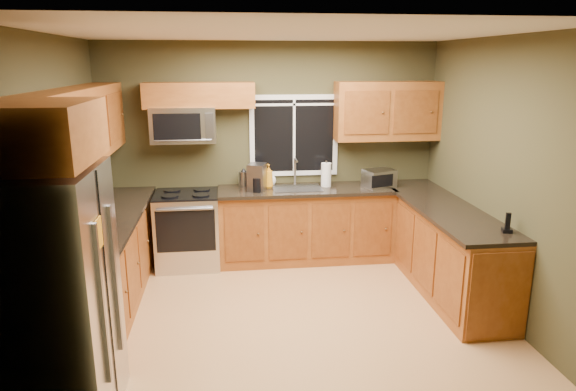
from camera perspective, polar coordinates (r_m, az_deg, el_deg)
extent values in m
plane|color=tan|center=(5.25, -0.09, -13.24)|extent=(4.20, 4.20, 0.00)
plane|color=white|center=(4.64, -0.10, 17.68)|extent=(4.20, 4.20, 0.00)
plane|color=#3C3920|center=(6.52, -1.97, 4.89)|extent=(4.20, 0.00, 4.20)
plane|color=#3C3920|center=(3.06, 3.93, -6.52)|extent=(4.20, 0.00, 4.20)
plane|color=#3C3920|center=(4.98, -24.83, 0.46)|extent=(0.00, 3.60, 3.60)
plane|color=#3C3920|center=(5.43, 22.52, 1.77)|extent=(0.00, 3.60, 3.60)
cube|color=white|center=(6.51, 0.67, 6.66)|extent=(1.12, 0.03, 1.02)
cube|color=black|center=(6.50, 0.68, 6.65)|extent=(1.00, 0.01, 0.90)
cube|color=white|center=(6.49, 0.69, 6.64)|extent=(0.03, 0.01, 0.90)
cube|color=white|center=(6.45, 0.70, 10.07)|extent=(1.00, 0.01, 0.03)
cube|color=brown|center=(5.60, -19.46, -7.20)|extent=(0.60, 2.65, 0.90)
cube|color=black|center=(5.45, -19.62, -2.60)|extent=(0.65, 2.65, 0.04)
cube|color=brown|center=(6.50, 1.98, -3.33)|extent=(2.17, 0.60, 0.90)
cube|color=black|center=(6.34, 2.05, 0.64)|extent=(2.17, 0.65, 0.04)
cube|color=brown|center=(6.01, 16.64, -5.48)|extent=(0.60, 2.50, 0.90)
cube|color=brown|center=(4.97, 22.41, -10.32)|extent=(0.56, 0.02, 0.82)
cube|color=black|center=(5.86, 16.75, -1.17)|extent=(0.65, 2.50, 0.04)
cube|color=brown|center=(5.30, -22.19, 7.13)|extent=(0.33, 2.65, 0.72)
cube|color=brown|center=(6.26, -9.82, 10.92)|extent=(1.30, 0.33, 0.30)
cube|color=brown|center=(6.58, 10.97, 9.20)|extent=(1.30, 0.33, 0.72)
cube|color=brown|center=(3.54, -26.67, 6.21)|extent=(0.72, 0.90, 0.38)
cube|color=#B7B7BC|center=(3.84, -24.72, -10.66)|extent=(0.72, 0.90, 1.80)
cube|color=slate|center=(3.55, -19.97, -11.40)|extent=(0.03, 0.04, 1.10)
cube|color=slate|center=(3.90, -18.69, -8.86)|extent=(0.03, 0.04, 1.10)
cube|color=black|center=(3.74, -19.31, -10.77)|extent=(0.01, 0.02, 1.78)
cube|color=orange|center=(3.47, -20.26, -3.97)|extent=(0.01, 0.14, 0.20)
cube|color=#B7B7BC|center=(6.42, -11.04, -3.82)|extent=(0.76, 0.65, 0.90)
cube|color=black|center=(6.29, -11.24, 0.11)|extent=(0.76, 0.64, 0.03)
cube|color=black|center=(6.08, -11.29, -3.91)|extent=(0.68, 0.02, 0.50)
cylinder|color=slate|center=(5.98, -11.44, -1.52)|extent=(0.64, 0.04, 0.04)
cylinder|color=black|center=(6.17, -13.01, -0.04)|extent=(0.20, 0.20, 0.01)
cylinder|color=black|center=(6.14, -9.67, 0.06)|extent=(0.20, 0.20, 0.01)
cylinder|color=black|center=(6.44, -12.76, 0.59)|extent=(0.20, 0.20, 0.01)
cylinder|color=black|center=(6.41, -9.56, 0.69)|extent=(0.20, 0.20, 0.01)
cube|color=#B7B7BC|center=(6.28, -11.53, 7.73)|extent=(0.76, 0.38, 0.42)
cube|color=black|center=(6.09, -12.24, 7.49)|extent=(0.54, 0.01, 0.30)
cube|color=slate|center=(6.07, -8.73, 7.62)|extent=(0.10, 0.01, 0.30)
cylinder|color=slate|center=(6.09, -11.60, 6.00)|extent=(0.66, 0.02, 0.02)
cube|color=slate|center=(6.33, 1.02, 0.75)|extent=(0.60, 0.42, 0.02)
cylinder|color=#B7B7BC|center=(6.48, 0.78, 2.68)|extent=(0.03, 0.03, 0.34)
cylinder|color=#B7B7BC|center=(6.37, 0.88, 3.94)|extent=(0.03, 0.18, 0.03)
cube|color=#B7B7BC|center=(6.46, 10.09, 1.88)|extent=(0.42, 0.37, 0.22)
cube|color=black|center=(6.33, 10.45, 1.60)|extent=(0.29, 0.11, 0.15)
cube|color=slate|center=(6.21, -3.47, 2.05)|extent=(0.26, 0.29, 0.33)
cylinder|color=black|center=(6.14, -3.41, 1.18)|extent=(0.15, 0.15, 0.17)
cylinder|color=#B7B7BC|center=(6.42, -4.93, 1.83)|extent=(0.17, 0.17, 0.19)
cone|color=black|center=(6.39, -4.95, 2.83)|extent=(0.12, 0.12, 0.05)
cylinder|color=white|center=(6.42, 4.26, 2.32)|extent=(0.16, 0.16, 0.29)
cylinder|color=slate|center=(6.39, 4.28, 3.70)|extent=(0.03, 0.03, 0.04)
imported|color=orange|center=(6.33, -2.18, 2.17)|extent=(0.12, 0.12, 0.29)
imported|color=white|center=(6.49, -1.97, 1.96)|extent=(0.15, 0.15, 0.18)
cube|color=black|center=(5.11, 23.14, -3.58)|extent=(0.10, 0.10, 0.04)
cube|color=black|center=(5.09, 23.25, -2.59)|extent=(0.05, 0.04, 0.15)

